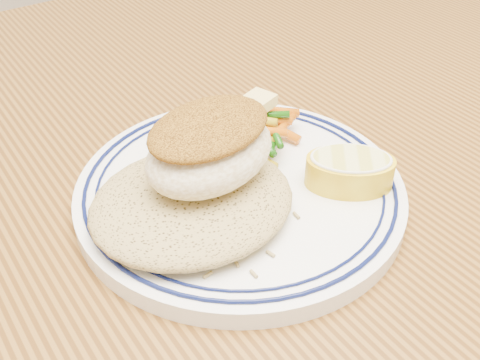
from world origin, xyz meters
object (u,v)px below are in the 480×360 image
at_px(plate, 240,191).
at_px(fish_fillet, 210,146).
at_px(dining_table, 251,239).
at_px(rice_pilaf, 192,199).
at_px(vegetable_pile, 250,129).
at_px(lemon_wedge, 350,170).

xyz_separation_m(plate, fish_fillet, (-0.03, -0.00, 0.05)).
distance_m(dining_table, fish_fillet, 0.18).
relative_size(rice_pilaf, fish_fillet, 1.27).
bearing_deg(vegetable_pile, dining_table, -55.40).
bearing_deg(fish_fillet, vegetable_pile, 34.84).
height_order(fish_fillet, lemon_wedge, fish_fillet).
relative_size(rice_pilaf, lemon_wedge, 1.74).
distance_m(dining_table, lemon_wedge, 0.16).
height_order(rice_pilaf, lemon_wedge, rice_pilaf).
bearing_deg(dining_table, fish_fillet, -146.44).
bearing_deg(dining_table, rice_pilaf, -149.90).
bearing_deg(lemon_wedge, plate, 146.31).
bearing_deg(plate, fish_fillet, -173.41).
height_order(dining_table, vegetable_pile, vegetable_pile).
relative_size(dining_table, fish_fillet, 12.67).
distance_m(vegetable_pile, lemon_wedge, 0.10).
relative_size(plate, vegetable_pile, 2.30).
xyz_separation_m(dining_table, rice_pilaf, (-0.09, -0.05, 0.13)).
bearing_deg(dining_table, lemon_wedge, -72.64).
bearing_deg(rice_pilaf, plate, 10.50).
relative_size(dining_table, vegetable_pile, 13.54).
xyz_separation_m(plate, rice_pilaf, (-0.05, -0.01, 0.02)).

